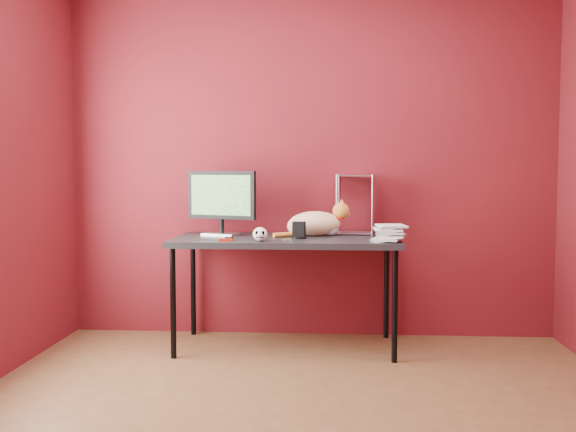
# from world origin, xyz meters

# --- Properties ---
(room) EXTENTS (3.52, 3.52, 2.61)m
(room) POSITION_xyz_m (0.00, 0.00, 1.45)
(room) COLOR #54351D
(room) RESTS_ON ground
(desk) EXTENTS (1.50, 0.70, 0.75)m
(desk) POSITION_xyz_m (-0.15, 1.37, 0.70)
(desk) COLOR black
(desk) RESTS_ON ground
(monitor) EXTENTS (0.50, 0.24, 0.45)m
(monitor) POSITION_xyz_m (-0.60, 1.47, 1.00)
(monitor) COLOR #B0B0B5
(monitor) RESTS_ON desk
(cat) EXTENTS (0.52, 0.27, 0.25)m
(cat) POSITION_xyz_m (0.04, 1.49, 0.84)
(cat) COLOR orange
(cat) RESTS_ON desk
(skull_mug) EXTENTS (0.09, 0.09, 0.09)m
(skull_mug) POSITION_xyz_m (-0.30, 1.11, 0.80)
(skull_mug) COLOR white
(skull_mug) RESTS_ON desk
(speaker) EXTENTS (0.10, 0.10, 0.11)m
(speaker) POSITION_xyz_m (-0.06, 1.31, 0.80)
(speaker) COLOR black
(speaker) RESTS_ON desk
(book_stack) EXTENTS (0.24, 0.27, 1.17)m
(book_stack) POSITION_xyz_m (0.44, 1.21, 1.33)
(book_stack) COLOR beige
(book_stack) RESTS_ON desk
(wire_rack) EXTENTS (0.26, 0.22, 0.42)m
(wire_rack) POSITION_xyz_m (0.32, 1.64, 0.96)
(wire_rack) COLOR #B0B0B5
(wire_rack) RESTS_ON desk
(pocket_knife) EXTENTS (0.09, 0.04, 0.02)m
(pocket_knife) POSITION_xyz_m (-0.51, 1.11, 0.76)
(pocket_knife) COLOR #AC1C0D
(pocket_knife) RESTS_ON desk
(black_gadget) EXTENTS (0.05, 0.04, 0.02)m
(black_gadget) POSITION_xyz_m (-0.50, 1.16, 0.76)
(black_gadget) COLOR black
(black_gadget) RESTS_ON desk
(washer) EXTENTS (0.05, 0.05, 0.00)m
(washer) POSITION_xyz_m (-0.14, 1.22, 0.75)
(washer) COLOR #B0B0B5
(washer) RESTS_ON desk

